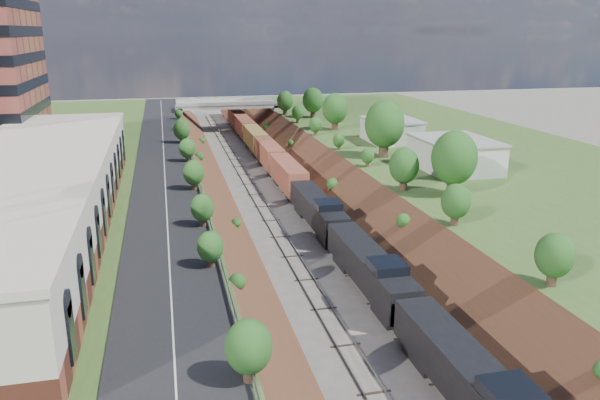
# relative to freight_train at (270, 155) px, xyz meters

# --- Properties ---
(platform_left) EXTENTS (44.00, 180.00, 5.00)m
(platform_left) POSITION_rel_freight_train_xyz_m (-35.60, -18.66, -0.06)
(platform_left) COLOR #3F5C26
(platform_left) RESTS_ON ground
(platform_right) EXTENTS (44.00, 180.00, 5.00)m
(platform_right) POSITION_rel_freight_train_xyz_m (30.40, -18.66, -0.06)
(platform_right) COLOR #3F5C26
(platform_right) RESTS_ON ground
(embankment_left) EXTENTS (10.00, 180.00, 10.00)m
(embankment_left) POSITION_rel_freight_train_xyz_m (-13.60, -18.66, -2.56)
(embankment_left) COLOR brown
(embankment_left) RESTS_ON ground
(embankment_right) EXTENTS (10.00, 180.00, 10.00)m
(embankment_right) POSITION_rel_freight_train_xyz_m (8.40, -18.66, -2.56)
(embankment_right) COLOR brown
(embankment_right) RESTS_ON ground
(rail_left_track) EXTENTS (1.58, 180.00, 0.18)m
(rail_left_track) POSITION_rel_freight_train_xyz_m (-5.20, -18.66, -2.47)
(rail_left_track) COLOR gray
(rail_left_track) RESTS_ON ground
(rail_right_track) EXTENTS (1.58, 180.00, 0.18)m
(rail_right_track) POSITION_rel_freight_train_xyz_m (0.00, -18.66, -2.47)
(rail_right_track) COLOR gray
(rail_right_track) RESTS_ON ground
(road) EXTENTS (8.00, 180.00, 0.10)m
(road) POSITION_rel_freight_train_xyz_m (-18.10, -18.66, 2.49)
(road) COLOR black
(road) RESTS_ON platform_left
(guardrail) EXTENTS (0.10, 171.00, 0.70)m
(guardrail) POSITION_rel_freight_train_xyz_m (-14.00, -18.86, 2.99)
(guardrail) COLOR #99999E
(guardrail) RESTS_ON platform_left
(commercial_building) EXTENTS (14.30, 62.30, 7.00)m
(commercial_building) POSITION_rel_freight_train_xyz_m (-30.60, -40.66, 5.95)
(commercial_building) COLOR brown
(commercial_building) RESTS_ON platform_left
(overpass) EXTENTS (24.50, 8.30, 7.40)m
(overpass) POSITION_rel_freight_train_xyz_m (-2.60, 43.34, 2.36)
(overpass) COLOR gray
(overpass) RESTS_ON ground
(white_building_near) EXTENTS (9.00, 12.00, 4.00)m
(white_building_near) POSITION_rel_freight_train_xyz_m (20.90, -26.66, 4.44)
(white_building_near) COLOR silver
(white_building_near) RESTS_ON platform_right
(white_building_far) EXTENTS (8.00, 10.00, 3.60)m
(white_building_far) POSITION_rel_freight_train_xyz_m (20.40, -4.66, 4.24)
(white_building_far) COLOR silver
(white_building_far) RESTS_ON platform_right
(tree_right_large) EXTENTS (5.25, 5.25, 7.61)m
(tree_right_large) POSITION_rel_freight_train_xyz_m (14.40, -38.66, 6.83)
(tree_right_large) COLOR #473323
(tree_right_large) RESTS_ON platform_right
(tree_left_crest) EXTENTS (2.45, 2.45, 3.55)m
(tree_left_crest) POSITION_rel_freight_train_xyz_m (-14.40, -58.66, 4.48)
(tree_left_crest) COLOR #473323
(tree_left_crest) RESTS_ON platform_left
(freight_train) EXTENTS (2.96, 151.12, 4.55)m
(freight_train) POSITION_rel_freight_train_xyz_m (0.00, 0.00, 0.00)
(freight_train) COLOR black
(freight_train) RESTS_ON ground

